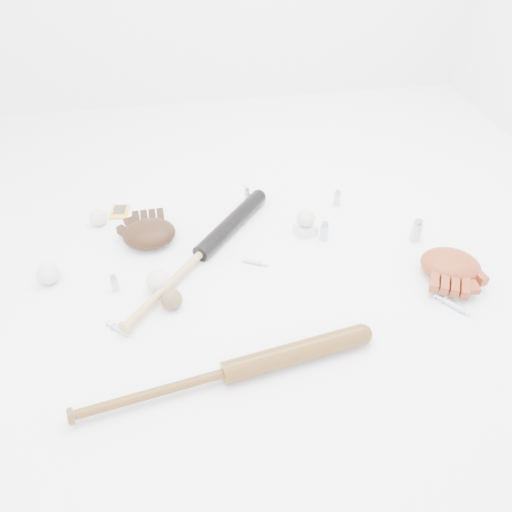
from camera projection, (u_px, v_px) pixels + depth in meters
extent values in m
plane|color=white|center=(249.00, 271.00, 1.80)|extent=(3.00, 3.00, 0.00)
cube|color=gold|center=(120.00, 212.00, 2.08)|extent=(0.08, 0.11, 0.01)
cube|color=white|center=(305.00, 229.00, 1.96)|extent=(0.09, 0.09, 0.04)
sphere|color=silver|center=(306.00, 218.00, 1.92)|extent=(0.07, 0.07, 0.07)
sphere|color=silver|center=(48.00, 274.00, 1.74)|extent=(0.08, 0.08, 0.08)
sphere|color=silver|center=(98.00, 217.00, 1.99)|extent=(0.07, 0.07, 0.07)
sphere|color=silver|center=(158.00, 281.00, 1.70)|extent=(0.08, 0.08, 0.08)
sphere|color=brown|center=(172.00, 299.00, 1.65)|extent=(0.07, 0.07, 0.07)
cylinder|color=silver|center=(337.00, 198.00, 2.10)|extent=(0.03, 0.03, 0.07)
cylinder|color=silver|center=(247.00, 194.00, 2.13)|extent=(0.02, 0.02, 0.06)
cylinder|color=silver|center=(324.00, 231.00, 1.92)|extent=(0.03, 0.03, 0.08)
cylinder|color=silver|center=(417.00, 230.00, 1.91)|extent=(0.04, 0.04, 0.09)
cylinder|color=silver|center=(114.00, 283.00, 1.71)|extent=(0.03, 0.03, 0.07)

